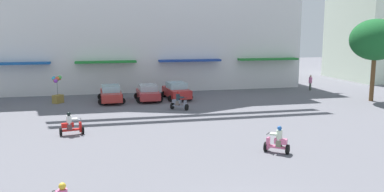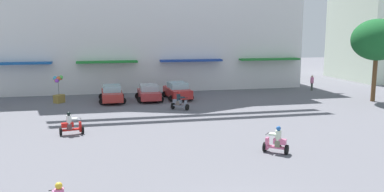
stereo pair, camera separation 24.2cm
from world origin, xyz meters
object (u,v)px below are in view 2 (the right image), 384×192
object	(u,v)px
scooter_rider_4	(71,125)
pedestrian_1	(312,82)
parked_car_0	(112,93)
scooter_rider_3	(180,102)
parked_car_2	(177,91)
scooter_rider_1	(276,142)
parked_car_1	(149,93)
balloon_vendor_cart	(59,90)
plaza_tree_1	(377,40)

from	to	relation	value
scooter_rider_4	pedestrian_1	size ratio (longest dim) A/B	0.91
parked_car_0	scooter_rider_4	distance (m)	11.60
scooter_rider_3	parked_car_2	bearing A→B (deg)	81.63
scooter_rider_1	pedestrian_1	world-z (taller)	pedestrian_1
parked_car_1	pedestrian_1	size ratio (longest dim) A/B	2.26
scooter_rider_3	pedestrian_1	bearing A→B (deg)	24.23
scooter_rider_1	pedestrian_1	bearing A→B (deg)	56.32
scooter_rider_4	scooter_rider_3	bearing A→B (deg)	37.70
scooter_rider_1	balloon_vendor_cart	size ratio (longest dim) A/B	0.59
parked_car_1	scooter_rider_1	world-z (taller)	parked_car_1
parked_car_0	balloon_vendor_cart	bearing A→B (deg)	173.90
plaza_tree_1	parked_car_2	bearing A→B (deg)	163.61
plaza_tree_1	scooter_rider_3	world-z (taller)	plaza_tree_1
parked_car_1	parked_car_2	size ratio (longest dim) A/B	0.86
pedestrian_1	balloon_vendor_cart	size ratio (longest dim) A/B	0.67
balloon_vendor_cart	pedestrian_1	bearing A→B (deg)	3.96
parked_car_0	parked_car_1	xyz separation A→B (m)	(3.41, -0.16, -0.02)
pedestrian_1	scooter_rider_4	bearing A→B (deg)	-150.82
scooter_rider_4	balloon_vendor_cart	bearing A→B (deg)	99.55
plaza_tree_1	parked_car_1	size ratio (longest dim) A/B	1.98
parked_car_2	scooter_rider_3	distance (m)	5.26
parked_car_1	scooter_rider_3	distance (m)	5.20
scooter_rider_1	pedestrian_1	size ratio (longest dim) A/B	0.88
parked_car_1	scooter_rider_4	xyz separation A→B (m)	(-6.15, -11.10, -0.16)
parked_car_2	parked_car_1	bearing A→B (deg)	-171.38
parked_car_1	balloon_vendor_cart	bearing A→B (deg)	175.29
scooter_rider_1	scooter_rider_3	distance (m)	12.97
scooter_rider_1	balloon_vendor_cart	xyz separation A→B (m)	(-13.05, 18.10, 0.58)
parked_car_2	scooter_rider_1	xyz separation A→B (m)	(2.12, -17.85, -0.19)
plaza_tree_1	pedestrian_1	world-z (taller)	plaza_tree_1
parked_car_0	scooter_rider_1	world-z (taller)	parked_car_0
pedestrian_1	balloon_vendor_cart	xyz separation A→B (m)	(-26.33, -1.82, 0.23)
pedestrian_1	balloon_vendor_cart	distance (m)	26.39
scooter_rider_3	pedestrian_1	world-z (taller)	pedestrian_1
scooter_rider_1	scooter_rider_3	world-z (taller)	scooter_rider_3
parked_car_0	pedestrian_1	xyz separation A→B (m)	(21.60, 2.33, 0.18)
parked_car_2	pedestrian_1	world-z (taller)	pedestrian_1
parked_car_0	parked_car_1	distance (m)	3.41
parked_car_1	balloon_vendor_cart	xyz separation A→B (m)	(-8.14, 0.67, 0.43)
parked_car_0	scooter_rider_1	bearing A→B (deg)	-64.69
parked_car_2	pedestrian_1	size ratio (longest dim) A/B	2.62
parked_car_1	pedestrian_1	world-z (taller)	pedestrian_1
parked_car_1	pedestrian_1	bearing A→B (deg)	7.80
pedestrian_1	scooter_rider_3	bearing A→B (deg)	-155.77
parked_car_2	scooter_rider_4	distance (m)	14.59
plaza_tree_1	parked_car_2	distance (m)	18.97
plaza_tree_1	scooter_rider_4	size ratio (longest dim) A/B	4.90
parked_car_2	plaza_tree_1	bearing A→B (deg)	-16.39
scooter_rider_4	plaza_tree_1	bearing A→B (deg)	13.46
scooter_rider_1	scooter_rider_3	size ratio (longest dim) A/B	0.97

